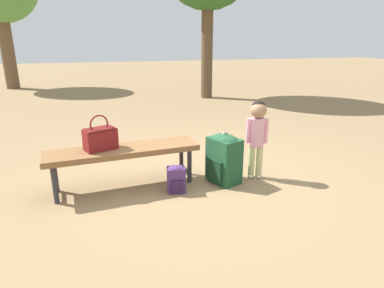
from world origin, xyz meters
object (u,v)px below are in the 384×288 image
object	(u,v)px
handbag	(100,138)
park_bench	(123,153)
backpack_large	(224,157)
backpack_small	(176,178)
child_standing	(257,128)

from	to	relation	value
handbag	park_bench	bearing A→B (deg)	-2.86
park_bench	handbag	world-z (taller)	handbag
park_bench	backpack_large	distance (m)	1.10
backpack_small	handbag	bearing A→B (deg)	158.89
child_standing	park_bench	bearing A→B (deg)	174.36
handbag	backpack_large	bearing A→B (deg)	-7.50
backpack_large	backpack_small	size ratio (longest dim) A/B	1.88
child_standing	backpack_small	world-z (taller)	child_standing
park_bench	child_standing	bearing A→B (deg)	-5.64
handbag	backpack_small	bearing A→B (deg)	-21.11
park_bench	backpack_large	bearing A→B (deg)	-8.44
backpack_large	child_standing	bearing A→B (deg)	2.12
handbag	backpack_small	size ratio (longest dim) A/B	1.18
child_standing	backpack_small	size ratio (longest dim) A/B	2.89
park_bench	backpack_large	world-z (taller)	backpack_large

